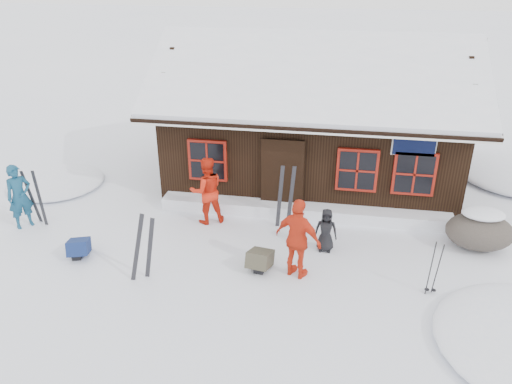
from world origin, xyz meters
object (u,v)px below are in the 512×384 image
(skier_orange_left, at_px, (207,191))
(backpack_olive, at_px, (260,262))
(skier_teal, at_px, (20,196))
(backpack_blue, at_px, (79,250))
(boulder, at_px, (480,230))
(skier_crouched, at_px, (326,230))
(ski_poles, at_px, (434,269))
(skier_orange_right, at_px, (298,239))
(ski_pair_left, at_px, (144,248))

(skier_orange_left, bearing_deg, backpack_olive, 104.64)
(skier_orange_left, bearing_deg, skier_teal, -13.93)
(backpack_blue, xyz_separation_m, backpack_olive, (4.17, 0.19, 0.01))
(skier_teal, xyz_separation_m, boulder, (11.14, 0.88, -0.38))
(skier_crouched, height_order, backpack_blue, skier_crouched)
(ski_poles, bearing_deg, backpack_blue, 179.44)
(skier_teal, bearing_deg, backpack_blue, -78.53)
(skier_orange_left, height_order, skier_orange_right, skier_orange_right)
(skier_teal, xyz_separation_m, ski_poles, (9.80, -1.16, -0.26))
(skier_teal, relative_size, skier_orange_right, 0.92)
(skier_teal, height_order, ski_pair_left, skier_teal)
(skier_orange_right, xyz_separation_m, boulder, (4.09, 1.88, -0.45))
(skier_crouched, relative_size, backpack_blue, 1.77)
(boulder, relative_size, ski_pair_left, 0.97)
(boulder, height_order, ski_pair_left, ski_pair_left)
(backpack_olive, bearing_deg, skier_teal, -179.62)
(skier_orange_left, bearing_deg, skier_orange_right, 114.39)
(skier_teal, relative_size, ski_pair_left, 1.05)
(ski_pair_left, xyz_separation_m, backpack_blue, (-1.84, 0.58, -0.59))
(skier_orange_right, relative_size, backpack_blue, 3.02)
(skier_orange_right, bearing_deg, skier_orange_left, -13.73)
(boulder, xyz_separation_m, ski_poles, (-1.34, -2.04, 0.12))
(boulder, bearing_deg, skier_crouched, -168.20)
(skier_orange_left, bearing_deg, ski_poles, 130.75)
(ski_pair_left, distance_m, backpack_blue, 2.01)
(boulder, bearing_deg, backpack_blue, -167.82)
(skier_orange_left, height_order, ski_poles, skier_orange_left)
(skier_orange_left, bearing_deg, ski_pair_left, 49.80)
(skier_teal, bearing_deg, backpack_olive, -58.90)
(skier_orange_left, distance_m, ski_pair_left, 2.77)
(ski_pair_left, distance_m, backpack_olive, 2.52)
(boulder, xyz_separation_m, backpack_olive, (-4.92, -1.77, -0.28))
(ski_pair_left, xyz_separation_m, backpack_olive, (2.33, 0.77, -0.58))
(skier_orange_right, height_order, skier_crouched, skier_orange_right)
(backpack_blue, distance_m, backpack_olive, 4.17)
(skier_teal, bearing_deg, ski_poles, -57.51)
(skier_orange_right, distance_m, ski_pair_left, 3.23)
(boulder, distance_m, backpack_olive, 5.23)
(skier_orange_left, distance_m, skier_orange_right, 3.23)
(skier_orange_left, height_order, ski_pair_left, skier_orange_left)
(ski_pair_left, bearing_deg, backpack_olive, 14.75)
(ski_pair_left, bearing_deg, skier_orange_left, 72.88)
(boulder, relative_size, backpack_olive, 2.40)
(backpack_olive, bearing_deg, ski_poles, 4.21)
(skier_teal, distance_m, backpack_blue, 2.42)
(skier_teal, distance_m, skier_orange_left, 4.65)
(skier_orange_left, xyz_separation_m, skier_orange_right, (2.51, -2.03, 0.02))
(skier_orange_left, xyz_separation_m, skier_crouched, (3.06, -0.89, -0.35))
(boulder, bearing_deg, skier_orange_left, 178.71)
(skier_teal, xyz_separation_m, skier_orange_left, (4.54, 1.03, 0.05))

